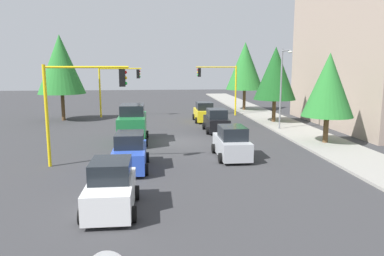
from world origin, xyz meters
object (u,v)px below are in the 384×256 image
object	(u,v)px
traffic_signal_near_right	(80,95)
street_lamp_curbside	(283,80)
delivery_van_green	(133,125)
car_yellow	(204,113)
traffic_signal_far_left	(220,80)
tree_roadside_far	(245,66)
tree_roadside_near	(329,85)
tree_opposite_side	(61,64)
tree_roadside_mid	(275,73)
car_white	(111,188)
car_black	(216,121)
car_blue	(130,153)
car_silver	(232,143)
traffic_signal_far_right	(117,82)

from	to	relation	value
traffic_signal_near_right	street_lamp_curbside	bearing A→B (deg)	122.84
delivery_van_green	car_yellow	bearing A→B (deg)	145.69
traffic_signal_far_left	delivery_van_green	bearing A→B (deg)	-32.73
street_lamp_curbside	tree_roadside_far	xyz separation A→B (m)	(-14.39, 0.30, 1.18)
tree_roadside_near	car_yellow	world-z (taller)	tree_roadside_near
street_lamp_curbside	tree_opposite_side	bearing A→B (deg)	-112.55
tree_roadside_mid	car_white	distance (m)	25.00
car_black	tree_roadside_near	bearing A→B (deg)	49.79
delivery_van_green	traffic_signal_far_left	bearing A→B (deg)	147.27
street_lamp_curbside	tree_roadside_far	size ratio (longest dim) A/B	0.83
car_blue	street_lamp_curbside	bearing A→B (deg)	130.81
car_white	car_silver	world-z (taller)	same
traffic_signal_near_right	tree_roadside_near	distance (m)	16.68
traffic_signal_near_right	tree_opposite_side	bearing A→B (deg)	-163.57
street_lamp_curbside	car_blue	world-z (taller)	street_lamp_curbside
car_blue	tree_roadside_near	bearing A→B (deg)	110.04
traffic_signal_near_right	delivery_van_green	world-z (taller)	traffic_signal_near_right
car_yellow	car_silver	world-z (taller)	same
traffic_signal_near_right	tree_roadside_far	distance (m)	28.45
traffic_signal_near_right	car_white	size ratio (longest dim) A/B	1.53
tree_roadside_near	car_yellow	distance (m)	14.16
car_white	car_silver	size ratio (longest dim) A/B	0.91
car_yellow	car_white	size ratio (longest dim) A/B	1.07
car_yellow	street_lamp_curbside	bearing A→B (deg)	43.64
delivery_van_green	car_silver	size ratio (longest dim) A/B	1.19
tree_roadside_near	car_yellow	xyz separation A→B (m)	(-11.76, -7.16, -3.33)
car_white	car_yellow	bearing A→B (deg)	163.50
tree_roadside_near	delivery_van_green	size ratio (longest dim) A/B	1.35
car_blue	traffic_signal_far_left	bearing A→B (deg)	157.46
traffic_signal_far_left	tree_roadside_mid	size ratio (longest dim) A/B	0.75
car_black	car_silver	bearing A→B (deg)	-3.65
tree_roadside_mid	car_silver	world-z (taller)	tree_roadside_mid
traffic_signal_near_right	car_black	distance (m)	13.88
car_blue	tree_roadside_far	bearing A→B (deg)	153.36
delivery_van_green	tree_roadside_near	bearing A→B (deg)	81.27
car_yellow	car_silver	xyz separation A→B (m)	(14.85, -0.31, -0.00)
tree_roadside_near	tree_roadside_far	world-z (taller)	tree_roadside_far
car_black	car_white	distance (m)	18.00
car_black	traffic_signal_far_right	bearing A→B (deg)	-137.69
tree_roadside_far	car_white	bearing A→B (deg)	-22.64
traffic_signal_far_right	car_white	bearing A→B (deg)	4.95
traffic_signal_near_right	tree_roadside_mid	xyz separation A→B (m)	(-14.00, 15.69, 0.85)
tree_roadside_mid	delivery_van_green	size ratio (longest dim) A/B	1.54
delivery_van_green	car_blue	world-z (taller)	delivery_van_green
traffic_signal_far_left	tree_opposite_side	world-z (taller)	tree_opposite_side
tree_roadside_near	tree_opposite_side	bearing A→B (deg)	-123.07
car_silver	street_lamp_curbside	bearing A→B (deg)	144.65
tree_roadside_far	car_black	distance (m)	16.03
car_black	car_silver	xyz separation A→B (m)	(8.94, -0.57, 0.00)
tree_roadside_near	tree_roadside_far	bearing A→B (deg)	-177.14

